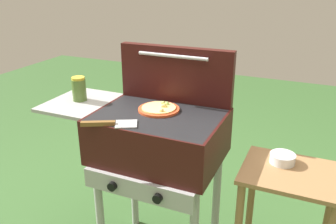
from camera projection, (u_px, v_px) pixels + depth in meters
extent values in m
cube|color=#38110F|center=(159.00, 136.00, 1.83)|extent=(0.64, 0.48, 0.24)
cube|color=black|center=(159.00, 115.00, 1.79)|extent=(0.61, 0.46, 0.01)
cube|color=#A3A3A3|center=(80.00, 102.00, 1.97)|extent=(0.32, 0.41, 0.02)
cube|color=#A3A3A3|center=(82.00, 121.00, 2.01)|extent=(0.02, 0.02, 0.24)
cube|color=#A3A3A3|center=(137.00, 190.00, 1.68)|extent=(0.58, 0.02, 0.10)
cylinder|color=black|center=(112.00, 186.00, 1.71)|extent=(0.04, 0.02, 0.04)
cylinder|color=black|center=(157.00, 199.00, 1.62)|extent=(0.04, 0.02, 0.04)
cylinder|color=#A3A3A3|center=(100.00, 216.00, 1.94)|extent=(0.04, 0.04, 0.66)
cylinder|color=#A3A3A3|center=(134.00, 181.00, 2.26)|extent=(0.04, 0.04, 0.66)
cylinder|color=#A3A3A3|center=(216.00, 201.00, 2.06)|extent=(0.04, 0.04, 0.66)
cube|color=#38110F|center=(176.00, 74.00, 1.92)|extent=(0.63, 0.07, 0.30)
cylinder|color=#B7B7BC|center=(172.00, 56.00, 1.84)|extent=(0.38, 0.02, 0.02)
cylinder|color=#C64723|center=(159.00, 109.00, 1.84)|extent=(0.21, 0.21, 0.01)
cylinder|color=#EDD17A|center=(159.00, 108.00, 1.83)|extent=(0.17, 0.17, 0.01)
sphere|color=tan|center=(164.00, 105.00, 1.84)|extent=(0.02, 0.02, 0.02)
sphere|color=#F2C783|center=(162.00, 106.00, 1.83)|extent=(0.02, 0.02, 0.02)
sphere|color=#F2CB73|center=(162.00, 111.00, 1.77)|extent=(0.02, 0.02, 0.02)
sphere|color=#F2D166|center=(164.00, 106.00, 1.84)|extent=(0.03, 0.03, 0.03)
sphere|color=#B5D969|center=(168.00, 104.00, 1.86)|extent=(0.02, 0.02, 0.02)
sphere|color=#C5C95F|center=(163.00, 103.00, 1.87)|extent=(0.02, 0.02, 0.02)
cylinder|color=#4C6B2D|center=(79.00, 90.00, 1.96)|extent=(0.08, 0.08, 0.12)
cylinder|color=gold|center=(78.00, 78.00, 1.93)|extent=(0.07, 0.07, 0.01)
cube|color=#B7BABF|center=(126.00, 124.00, 1.67)|extent=(0.13, 0.13, 0.01)
cube|color=brown|center=(98.00, 123.00, 1.66)|extent=(0.15, 0.09, 0.02)
cube|color=olive|center=(292.00, 173.00, 1.61)|extent=(0.44, 0.36, 0.02)
cylinder|color=olive|center=(250.00, 211.00, 1.94)|extent=(0.04, 0.04, 0.71)
cylinder|color=silver|center=(282.00, 158.00, 1.67)|extent=(0.12, 0.12, 0.04)
cylinder|color=#996B47|center=(282.00, 160.00, 1.67)|extent=(0.10, 0.10, 0.02)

